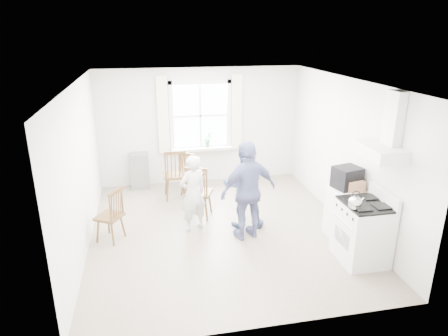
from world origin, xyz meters
TOP-DOWN VIEW (x-y plane):
  - room_shell at (0.00, 0.00)m, footprint 4.62×5.12m
  - window_assembly at (0.00, 2.45)m, footprint 1.88×0.24m
  - range_hood at (2.07, -1.35)m, footprint 0.45×0.76m
  - shelf_unit at (-1.40, 2.33)m, footprint 0.40×0.30m
  - gas_stove at (1.91, -1.35)m, footprint 0.68×0.76m
  - kettle at (1.65, -1.48)m, footprint 0.19×0.19m
  - low_cabinet at (1.98, -0.65)m, footprint 0.50×0.55m
  - stereo_stack at (1.97, -0.63)m, footprint 0.47×0.44m
  - cardboard_box at (2.05, -0.77)m, footprint 0.30×0.23m
  - windsor_chair_a at (-0.67, 1.51)m, footprint 0.47×0.46m
  - windsor_chair_b at (-0.35, 0.54)m, footprint 0.57×0.57m
  - windsor_chair_c at (-1.81, -0.01)m, footprint 0.53×0.54m
  - person_left at (-0.48, 0.14)m, footprint 0.66×0.66m
  - person_mid at (0.42, 0.11)m, footprint 0.85×0.85m
  - person_right at (0.39, -0.32)m, footprint 1.20×1.20m
  - potted_plant at (0.15, 2.36)m, footprint 0.23×0.23m
  - windsor_chair_d at (-0.37, 1.64)m, footprint 0.58×0.58m

SIDE VIEW (x-z plane):
  - shelf_unit at x=-1.40m, z-range 0.00..0.80m
  - low_cabinet at x=1.98m, z-range 0.00..0.90m
  - gas_stove at x=1.91m, z-range -0.08..1.04m
  - windsor_chair_c at x=-1.81m, z-range 0.10..1.04m
  - windsor_chair_d at x=-0.37m, z-range 0.11..1.10m
  - windsor_chair_b at x=-0.35m, z-range 0.12..1.16m
  - windsor_chair_a at x=-0.67m, z-range 0.12..1.21m
  - person_left at x=-0.48m, z-range 0.00..1.38m
  - person_mid at x=0.42m, z-range 0.00..1.56m
  - person_right at x=0.39m, z-range 0.00..1.69m
  - cardboard_box at x=2.05m, z-range 0.90..1.08m
  - potted_plant at x=0.15m, z-range 0.85..1.20m
  - kettle at x=1.65m, z-range 0.91..1.18m
  - stereo_stack at x=1.97m, z-range 0.90..1.26m
  - room_shell at x=0.00m, z-range -0.02..2.62m
  - window_assembly at x=0.00m, z-range 0.61..2.31m
  - range_hood at x=2.07m, z-range 1.43..2.37m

